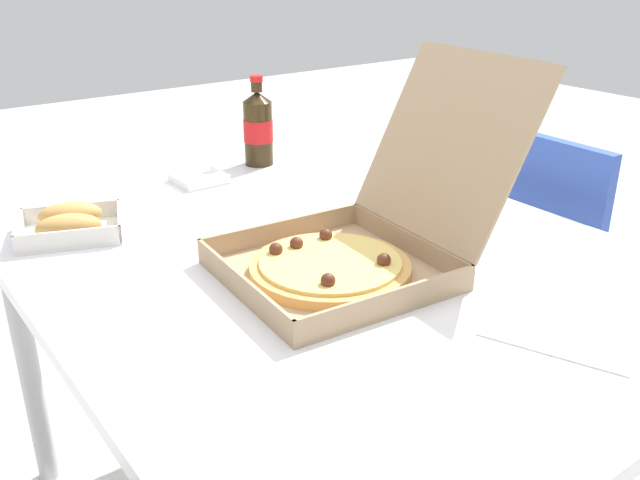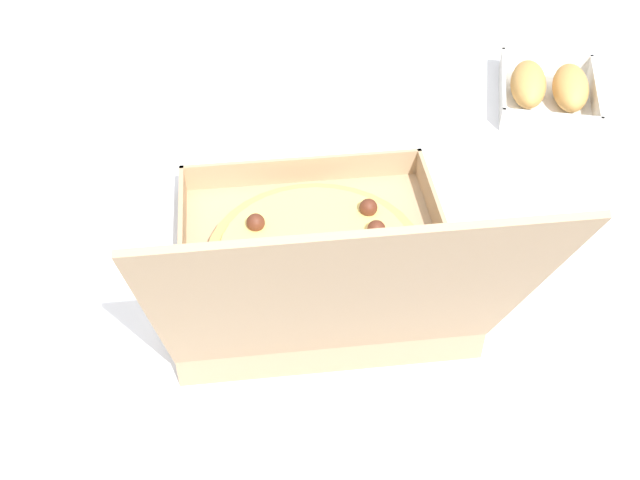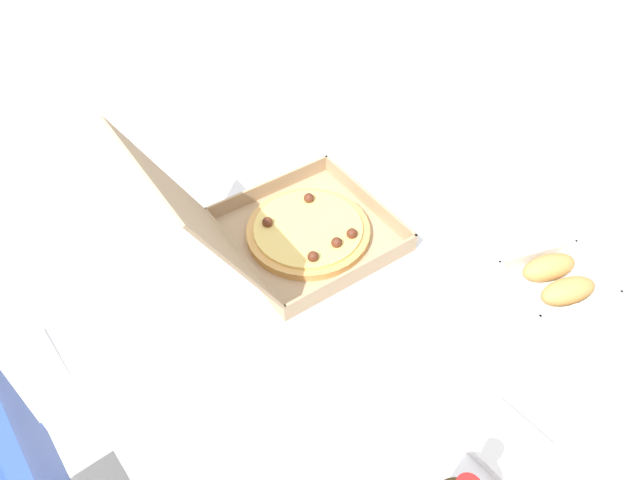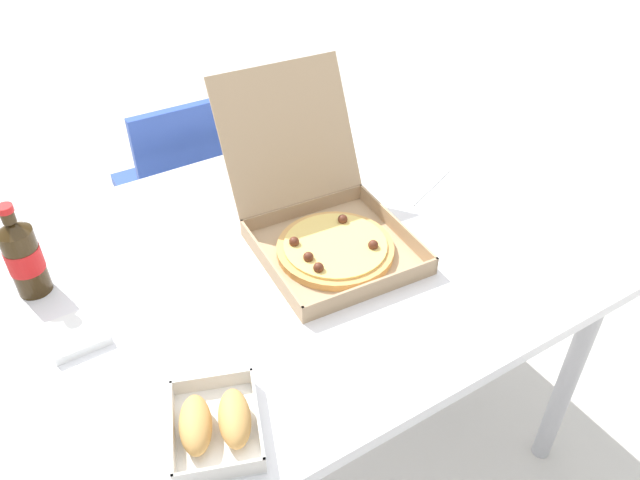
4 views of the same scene
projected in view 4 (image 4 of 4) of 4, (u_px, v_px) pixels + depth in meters
The scene contains 8 objects.
ground_plane at pixel (300, 432), 1.89m from camera, with size 10.00×10.00×0.00m, color beige.
dining_table at pixel (295, 275), 1.49m from camera, with size 1.29×1.01×0.71m.
chair at pixel (189, 187), 2.09m from camera, with size 0.41×0.41×0.83m.
pizza_box_open at pixel (325, 225), 1.45m from camera, with size 0.37×0.52×0.35m.
bread_side_box at pixel (215, 423), 1.05m from camera, with size 0.21×0.23×0.06m.
cola_bottle at pixel (23, 256), 1.29m from camera, with size 0.07×0.07×0.22m.
paper_menu at pixel (408, 179), 1.70m from camera, with size 0.21×0.15×0.00m, color white.
napkin_pile at pixel (76, 333), 1.24m from camera, with size 0.11×0.11×0.02m, color white.
Camera 4 is at (-0.54, -0.98, 1.63)m, focal length 34.58 mm.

